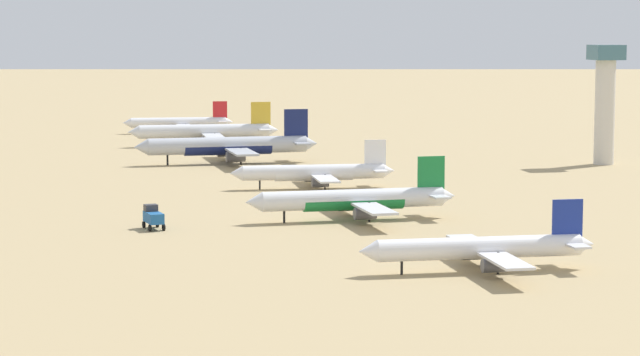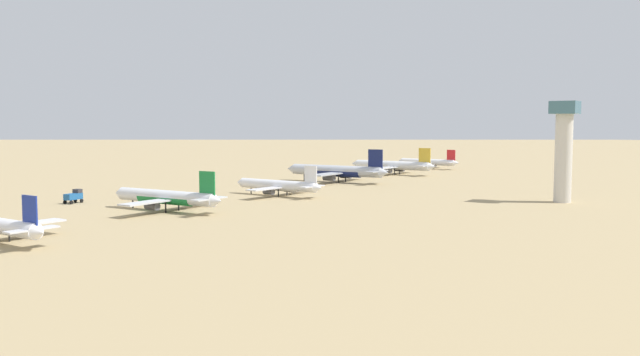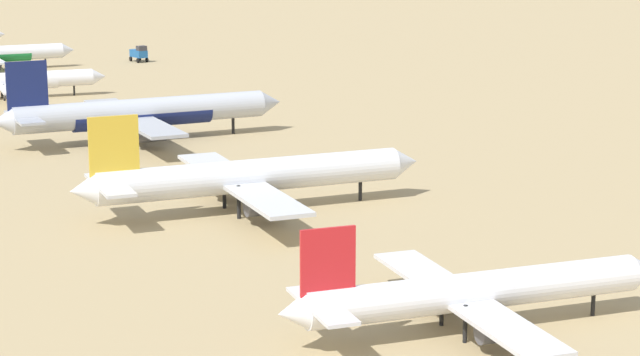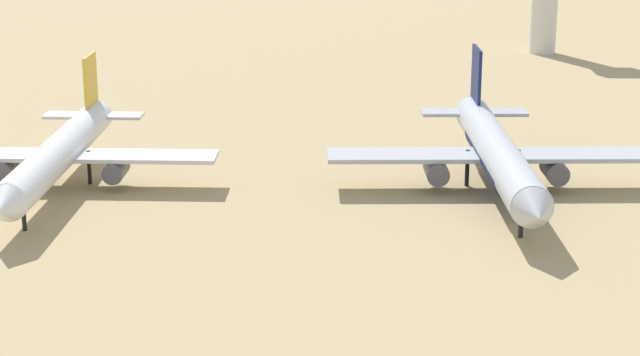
{
  "view_description": "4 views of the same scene",
  "coord_description": "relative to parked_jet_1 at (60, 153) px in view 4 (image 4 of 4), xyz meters",
  "views": [
    {
      "loc": [
        42.16,
        284.78,
        33.2
      ],
      "look_at": [
        -4.04,
        40.97,
        3.99
      ],
      "focal_mm": 72.59,
      "sensor_mm": 36.0,
      "label": 1
    },
    {
      "loc": [
        -130.06,
        182.91,
        21.89
      ],
      "look_at": [
        -8.1,
        6.06,
        4.41
      ],
      "focal_mm": 36.3,
      "sensor_mm": 36.0,
      "label": 2
    },
    {
      "loc": [
        -35.55,
        -195.82,
        32.85
      ],
      "look_at": [
        11.69,
        -82.03,
        5.42
      ],
      "focal_mm": 65.4,
      "sensor_mm": 36.0,
      "label": 3
    },
    {
      "loc": [
        123.21,
        -39.72,
        35.49
      ],
      "look_at": [
        13.27,
        -44.24,
        3.52
      ],
      "focal_mm": 63.07,
      "sensor_mm": 36.0,
      "label": 4
    }
  ],
  "objects": [
    {
      "name": "parked_jet_1",
      "position": [
        0.0,
        0.0,
        0.0
      ],
      "size": [
        41.99,
        34.0,
        12.14
      ],
      "color": "silver",
      "rests_on": "ground"
    },
    {
      "name": "parked_jet_2",
      "position": [
        -0.85,
        47.34,
        0.24
      ],
      "size": [
        45.17,
        36.68,
        13.03
      ],
      "color": "#B2B7C1",
      "rests_on": "ground"
    }
  ]
}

